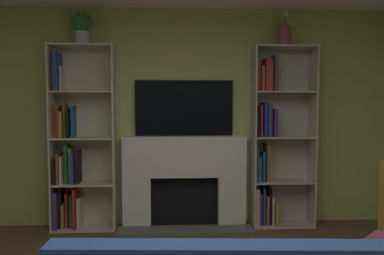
{
  "coord_description": "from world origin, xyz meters",
  "views": [
    {
      "loc": [
        -0.2,
        -2.31,
        1.54
      ],
      "look_at": [
        0.0,
        1.11,
        1.3
      ],
      "focal_mm": 38.95,
      "sensor_mm": 36.0,
      "label": 1
    }
  ],
  "objects_px": {
    "fireplace": "(184,179)",
    "tv": "(184,108)",
    "vase_with_flowers": "(284,35)",
    "bookshelf_left": "(76,148)",
    "bookshelf_right": "(274,140)",
    "potted_plant": "(82,27)"
  },
  "relations": [
    {
      "from": "tv",
      "to": "bookshelf_left",
      "type": "relative_size",
      "value": 0.55
    },
    {
      "from": "fireplace",
      "to": "potted_plant",
      "type": "distance_m",
      "value": 2.16
    },
    {
      "from": "bookshelf_right",
      "to": "vase_with_flowers",
      "type": "bearing_deg",
      "value": -16.46
    },
    {
      "from": "potted_plant",
      "to": "bookshelf_right",
      "type": "bearing_deg",
      "value": 0.75
    },
    {
      "from": "bookshelf_left",
      "to": "fireplace",
      "type": "bearing_deg",
      "value": 0.47
    },
    {
      "from": "tv",
      "to": "vase_with_flowers",
      "type": "xyz_separation_m",
      "value": [
        1.19,
        -0.12,
        0.87
      ]
    },
    {
      "from": "bookshelf_left",
      "to": "tv",
      "type": "bearing_deg",
      "value": 3.93
    },
    {
      "from": "bookshelf_right",
      "to": "tv",
      "type": "bearing_deg",
      "value": 175.24
    },
    {
      "from": "tv",
      "to": "bookshelf_left",
      "type": "xyz_separation_m",
      "value": [
        -1.28,
        -0.09,
        -0.47
      ]
    },
    {
      "from": "fireplace",
      "to": "vase_with_flowers",
      "type": "height_order",
      "value": "vase_with_flowers"
    },
    {
      "from": "fireplace",
      "to": "tv",
      "type": "height_order",
      "value": "tv"
    },
    {
      "from": "fireplace",
      "to": "bookshelf_right",
      "type": "distance_m",
      "value": 1.18
    },
    {
      "from": "fireplace",
      "to": "vase_with_flowers",
      "type": "relative_size",
      "value": 3.75
    },
    {
      "from": "bookshelf_left",
      "to": "vase_with_flowers",
      "type": "distance_m",
      "value": 2.81
    },
    {
      "from": "fireplace",
      "to": "bookshelf_left",
      "type": "relative_size",
      "value": 0.73
    },
    {
      "from": "fireplace",
      "to": "tv",
      "type": "distance_m",
      "value": 0.86
    },
    {
      "from": "bookshelf_left",
      "to": "potted_plant",
      "type": "bearing_deg",
      "value": -17.93
    },
    {
      "from": "fireplace",
      "to": "bookshelf_right",
      "type": "relative_size",
      "value": 0.73
    },
    {
      "from": "vase_with_flowers",
      "to": "fireplace",
      "type": "bearing_deg",
      "value": 177.93
    },
    {
      "from": "fireplace",
      "to": "bookshelf_right",
      "type": "bearing_deg",
      "value": -0.67
    },
    {
      "from": "vase_with_flowers",
      "to": "bookshelf_left",
      "type": "bearing_deg",
      "value": 179.25
    },
    {
      "from": "bookshelf_left",
      "to": "vase_with_flowers",
      "type": "relative_size",
      "value": 5.14
    }
  ]
}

